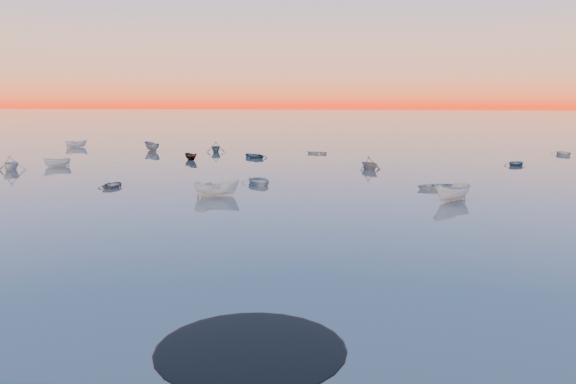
# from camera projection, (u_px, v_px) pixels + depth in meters

# --- Properties ---
(ground) EXTENTS (600.00, 600.00, 0.00)m
(ground) POSITION_uv_depth(u_px,v_px,m) (355.00, 141.00, 116.80)
(ground) COLOR #665E55
(ground) RESTS_ON ground
(mud_lobes) EXTENTS (140.00, 6.00, 0.07)m
(mud_lobes) POSITION_uv_depth(u_px,v_px,m) (255.00, 376.00, 18.32)
(mud_lobes) COLOR black
(mud_lobes) RESTS_ON ground
(moored_fleet) EXTENTS (124.00, 58.00, 1.20)m
(moored_fleet) POSITION_uv_depth(u_px,v_px,m) (343.00, 169.00, 70.97)
(moored_fleet) COLOR white
(moored_fleet) RESTS_ON ground
(boat_near_left) EXTENTS (4.70, 3.47, 1.09)m
(boat_near_left) POSITION_uv_depth(u_px,v_px,m) (259.00, 184.00, 58.92)
(boat_near_left) COLOR white
(boat_near_left) RESTS_ON ground
(boat_near_center) EXTENTS (3.10, 4.56, 1.46)m
(boat_near_center) POSITION_uv_depth(u_px,v_px,m) (217.00, 196.00, 51.82)
(boat_near_center) COLOR white
(boat_near_center) RESTS_ON ground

